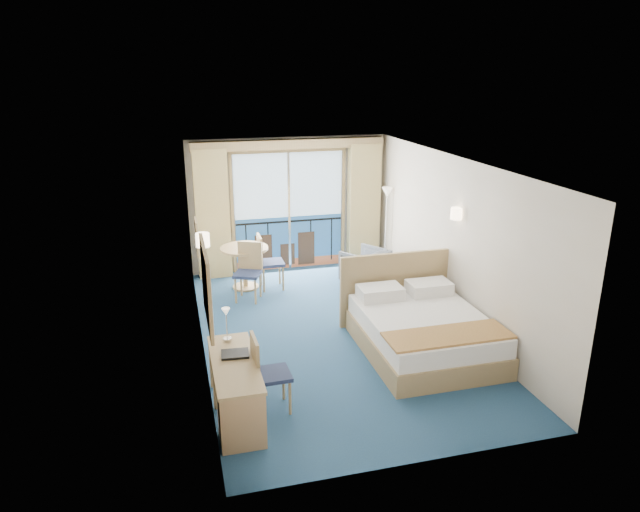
{
  "coord_description": "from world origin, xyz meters",
  "views": [
    {
      "loc": [
        -2.27,
        -7.87,
        3.97
      ],
      "look_at": [
        -0.14,
        0.2,
        1.22
      ],
      "focal_mm": 32.0,
      "sensor_mm": 36.0,
      "label": 1
    }
  ],
  "objects_px": {
    "round_table": "(245,257)",
    "table_chair_a": "(267,259)",
    "desk_chair": "(265,369)",
    "table_chair_b": "(249,268)",
    "floor_lamp": "(387,208)",
    "desk": "(240,404)",
    "bed": "(422,329)",
    "nightstand": "(422,293)",
    "armchair": "(365,267)"
  },
  "relations": [
    {
      "from": "desk",
      "to": "table_chair_b",
      "type": "bearing_deg",
      "value": 80.52
    },
    {
      "from": "bed",
      "to": "table_chair_a",
      "type": "bearing_deg",
      "value": 120.31
    },
    {
      "from": "nightstand",
      "to": "floor_lamp",
      "type": "bearing_deg",
      "value": 86.83
    },
    {
      "from": "nightstand",
      "to": "desk",
      "type": "height_order",
      "value": "desk"
    },
    {
      "from": "bed",
      "to": "floor_lamp",
      "type": "xyz_separation_m",
      "value": [
        0.76,
        3.5,
        0.97
      ]
    },
    {
      "from": "desk",
      "to": "floor_lamp",
      "type": "bearing_deg",
      "value": 53.55
    },
    {
      "from": "armchair",
      "to": "desk_chair",
      "type": "height_order",
      "value": "desk_chair"
    },
    {
      "from": "desk_chair",
      "to": "table_chair_a",
      "type": "height_order",
      "value": "table_chair_a"
    },
    {
      "from": "round_table",
      "to": "table_chair_a",
      "type": "height_order",
      "value": "table_chair_a"
    },
    {
      "from": "desk",
      "to": "table_chair_b",
      "type": "relative_size",
      "value": 1.47
    },
    {
      "from": "floor_lamp",
      "to": "desk",
      "type": "xyz_separation_m",
      "value": [
        -3.61,
        -4.89,
        -0.91
      ]
    },
    {
      "from": "bed",
      "to": "table_chair_a",
      "type": "height_order",
      "value": "bed"
    },
    {
      "from": "bed",
      "to": "nightstand",
      "type": "height_order",
      "value": "bed"
    },
    {
      "from": "nightstand",
      "to": "desk",
      "type": "bearing_deg",
      "value": -141.41
    },
    {
      "from": "bed",
      "to": "desk",
      "type": "height_order",
      "value": "bed"
    },
    {
      "from": "bed",
      "to": "table_chair_b",
      "type": "bearing_deg",
      "value": 129.31
    },
    {
      "from": "floor_lamp",
      "to": "desk_chair",
      "type": "height_order",
      "value": "floor_lamp"
    },
    {
      "from": "armchair",
      "to": "table_chair_a",
      "type": "relative_size",
      "value": 0.72
    },
    {
      "from": "armchair",
      "to": "desk",
      "type": "distance_m",
      "value": 5.13
    },
    {
      "from": "table_chair_a",
      "to": "nightstand",
      "type": "bearing_deg",
      "value": -123.56
    },
    {
      "from": "floor_lamp",
      "to": "table_chair_a",
      "type": "distance_m",
      "value": 2.68
    },
    {
      "from": "bed",
      "to": "armchair",
      "type": "xyz_separation_m",
      "value": [
        0.09,
        2.82,
        0.01
      ]
    },
    {
      "from": "desk",
      "to": "table_chair_a",
      "type": "distance_m",
      "value": 4.56
    },
    {
      "from": "armchair",
      "to": "floor_lamp",
      "type": "relative_size",
      "value": 0.44
    },
    {
      "from": "desk",
      "to": "round_table",
      "type": "distance_m",
      "value": 4.63
    },
    {
      "from": "floor_lamp",
      "to": "desk",
      "type": "distance_m",
      "value": 6.14
    },
    {
      "from": "table_chair_a",
      "to": "table_chair_b",
      "type": "height_order",
      "value": "table_chair_a"
    },
    {
      "from": "desk",
      "to": "table_chair_a",
      "type": "height_order",
      "value": "table_chair_a"
    },
    {
      "from": "armchair",
      "to": "table_chair_a",
      "type": "height_order",
      "value": "table_chair_a"
    },
    {
      "from": "round_table",
      "to": "floor_lamp",
      "type": "bearing_deg",
      "value": 6.01
    },
    {
      "from": "round_table",
      "to": "table_chair_b",
      "type": "relative_size",
      "value": 0.86
    },
    {
      "from": "armchair",
      "to": "table_chair_b",
      "type": "xyz_separation_m",
      "value": [
        -2.27,
        -0.17,
        0.24
      ]
    },
    {
      "from": "armchair",
      "to": "desk_chair",
      "type": "xyz_separation_m",
      "value": [
        -2.58,
        -3.8,
        0.21
      ]
    },
    {
      "from": "armchair",
      "to": "round_table",
      "type": "height_order",
      "value": "round_table"
    },
    {
      "from": "floor_lamp",
      "to": "desk",
      "type": "bearing_deg",
      "value": -126.45
    },
    {
      "from": "desk_chair",
      "to": "bed",
      "type": "bearing_deg",
      "value": -70.22
    },
    {
      "from": "nightstand",
      "to": "desk_chair",
      "type": "xyz_separation_m",
      "value": [
        -3.13,
        -2.38,
        0.28
      ]
    },
    {
      "from": "nightstand",
      "to": "desk",
      "type": "relative_size",
      "value": 0.37
    },
    {
      "from": "bed",
      "to": "desk",
      "type": "relative_size",
      "value": 1.48
    },
    {
      "from": "nightstand",
      "to": "armchair",
      "type": "relative_size",
      "value": 0.75
    },
    {
      "from": "table_chair_a",
      "to": "floor_lamp",
      "type": "bearing_deg",
      "value": -79.34
    },
    {
      "from": "bed",
      "to": "round_table",
      "type": "xyz_separation_m",
      "value": [
        -2.17,
        3.19,
        0.28
      ]
    },
    {
      "from": "nightstand",
      "to": "floor_lamp",
      "type": "distance_m",
      "value": 2.34
    },
    {
      "from": "round_table",
      "to": "table_chair_b",
      "type": "xyz_separation_m",
      "value": [
        0.0,
        -0.54,
        -0.03
      ]
    },
    {
      "from": "nightstand",
      "to": "floor_lamp",
      "type": "height_order",
      "value": "floor_lamp"
    },
    {
      "from": "nightstand",
      "to": "table_chair_b",
      "type": "relative_size",
      "value": 0.55
    },
    {
      "from": "bed",
      "to": "armchair",
      "type": "distance_m",
      "value": 2.83
    },
    {
      "from": "desk_chair",
      "to": "round_table",
      "type": "relative_size",
      "value": 1.11
    },
    {
      "from": "desk",
      "to": "desk_chair",
      "type": "distance_m",
      "value": 0.57
    },
    {
      "from": "desk_chair",
      "to": "table_chair_b",
      "type": "height_order",
      "value": "table_chair_b"
    }
  ]
}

